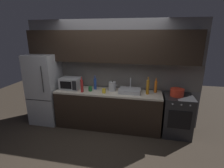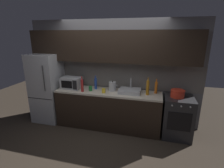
{
  "view_description": "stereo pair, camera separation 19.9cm",
  "coord_description": "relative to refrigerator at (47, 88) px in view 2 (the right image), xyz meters",
  "views": [
    {
      "loc": [
        0.83,
        -2.69,
        2.17
      ],
      "look_at": [
        0.1,
        0.9,
        1.08
      ],
      "focal_mm": 27.17,
      "sensor_mm": 36.0,
      "label": 1
    },
    {
      "loc": [
        1.02,
        -2.65,
        2.17
      ],
      "look_at": [
        0.1,
        0.9,
        1.08
      ],
      "focal_mm": 27.17,
      "sensor_mm": 36.0,
      "label": 2
    }
  ],
  "objects": [
    {
      "name": "ground_plane",
      "position": [
        1.6,
        -0.9,
        -0.86
      ],
      "size": [
        10.0,
        10.0,
        0.0
      ],
      "primitive_type": "plane",
      "color": "#2D261E"
    },
    {
      "name": "back_wall",
      "position": [
        1.6,
        0.3,
        0.69
      ],
      "size": [
        4.17,
        0.44,
        2.5
      ],
      "color": "slate",
      "rests_on": "ground"
    },
    {
      "name": "counter_run",
      "position": [
        1.6,
        0.0,
        -0.41
      ],
      "size": [
        2.43,
        0.6,
        0.9
      ],
      "color": "black",
      "rests_on": "ground"
    },
    {
      "name": "refrigerator",
      "position": [
        0.0,
        0.0,
        0.0
      ],
      "size": [
        0.68,
        0.69,
        1.71
      ],
      "color": "#ADAFB5",
      "rests_on": "ground"
    },
    {
      "name": "oven_range",
      "position": [
        3.15,
        -0.0,
        -0.41
      ],
      "size": [
        0.6,
        0.62,
        0.9
      ],
      "color": "#232326",
      "rests_on": "ground"
    },
    {
      "name": "microwave",
      "position": [
        0.68,
        0.02,
        0.18
      ],
      "size": [
        0.46,
        0.35,
        0.27
      ],
      "color": "#A8AAAF",
      "rests_on": "counter_run"
    },
    {
      "name": "sink_basin",
      "position": [
        2.1,
        0.03,
        0.09
      ],
      "size": [
        0.48,
        0.38,
        0.3
      ],
      "color": "#ADAFB5",
      "rests_on": "counter_run"
    },
    {
      "name": "kettle",
      "position": [
        1.69,
        0.06,
        0.15
      ],
      "size": [
        0.2,
        0.17,
        0.23
      ],
      "color": "#B7BABF",
      "rests_on": "counter_run"
    },
    {
      "name": "wine_bottle_orange",
      "position": [
        2.66,
        0.14,
        0.18
      ],
      "size": [
        0.06,
        0.06,
        0.33
      ],
      "color": "orange",
      "rests_on": "counter_run"
    },
    {
      "name": "wine_bottle_blue",
      "position": [
        1.27,
        0.08,
        0.18
      ],
      "size": [
        0.07,
        0.07,
        0.34
      ],
      "color": "#234299",
      "rests_on": "counter_run"
    },
    {
      "name": "wine_bottle_amber",
      "position": [
        2.49,
        -0.01,
        0.21
      ],
      "size": [
        0.07,
        0.07,
        0.38
      ],
      "color": "#B27019",
      "rests_on": "counter_run"
    },
    {
      "name": "wine_bottle_red",
      "position": [
        1.04,
        -0.16,
        0.19
      ],
      "size": [
        0.06,
        0.06,
        0.35
      ],
      "color": "#A82323",
      "rests_on": "counter_run"
    },
    {
      "name": "mug_yellow",
      "position": [
        1.54,
        -0.13,
        0.09
      ],
      "size": [
        0.08,
        0.08,
        0.1
      ],
      "primitive_type": "cylinder",
      "color": "gold",
      "rests_on": "counter_run"
    },
    {
      "name": "mug_green",
      "position": [
        1.2,
        -0.06,
        0.1
      ],
      "size": [
        0.08,
        0.08,
        0.11
      ],
      "primitive_type": "cylinder",
      "color": "#1E6B2D",
      "rests_on": "counter_run"
    },
    {
      "name": "cooking_pot",
      "position": [
        3.1,
        0.0,
        0.12
      ],
      "size": [
        0.28,
        0.28,
        0.16
      ],
      "color": "red",
      "rests_on": "oven_range"
    }
  ]
}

